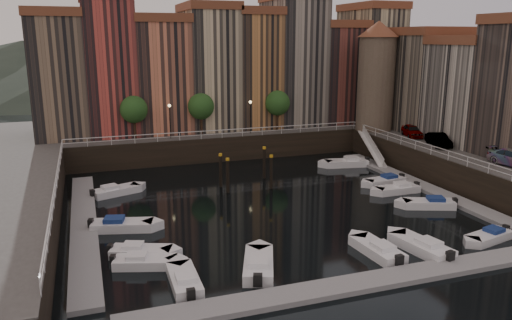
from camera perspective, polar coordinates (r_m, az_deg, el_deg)
name	(u,v)px	position (r m, az deg, el deg)	size (l,w,h in m)	color
ground	(268,201)	(46.31, 1.41, -4.75)	(200.00, 200.00, 0.00)	black
quay_far	(203,135)	(70.12, -6.03, 2.85)	(80.00, 20.00, 3.00)	black
dock_left	(84,224)	(42.68, -19.08, -6.93)	(2.00, 28.00, 0.35)	gray
dock_right	(422,186)	(53.10, 18.44, -2.83)	(2.00, 28.00, 0.35)	gray
dock_near	(365,282)	(32.11, 12.37, -13.50)	(30.00, 2.00, 0.35)	gray
mountains	(143,62)	(152.23, -12.82, 10.91)	(145.00, 100.00, 18.00)	#2D382D
far_terrace	(230,67)	(67.38, -2.95, 10.58)	(48.70, 10.30, 17.50)	#7B644E
right_terrace	(479,85)	(61.64, 24.10, 7.81)	(9.30, 24.30, 14.00)	#7D705E
corner_tower	(376,74)	(66.08, 13.58, 9.49)	(5.20, 5.20, 13.80)	#6B5B4C
promenade_trees	(206,106)	(61.50, -5.70, 6.13)	(21.20, 3.20, 5.20)	black
street_lamps	(211,113)	(60.71, -5.15, 5.38)	(10.36, 0.36, 4.18)	black
railings	(251,150)	(49.73, -0.53, 1.09)	(36.08, 34.04, 0.52)	white
gangway	(372,147)	(61.92, 13.10, 1.50)	(2.78, 8.32, 3.73)	white
mooring_pilings	(246,171)	(50.44, -1.11, -1.23)	(5.61, 4.17, 3.78)	black
boat_left_0	(144,262)	(34.39, -12.70, -11.30)	(4.44, 2.73, 1.00)	white
boat_left_1	(140,252)	(35.98, -13.14, -10.15)	(4.49, 2.99, 1.01)	white
boat_left_2	(121,225)	(40.94, -15.17, -7.21)	(5.11, 2.97, 1.14)	white
boat_left_4	(115,191)	(50.02, -15.79, -3.42)	(4.88, 3.18, 1.10)	white
boat_right_0	(490,236)	(41.47, 25.17, -7.89)	(4.35, 2.38, 0.97)	white
boat_right_1	(430,204)	(47.19, 19.25, -4.72)	(4.77, 3.17, 1.08)	white
boat_right_2	(398,189)	(50.69, 15.92, -3.21)	(4.63, 1.70, 1.06)	white
boat_right_3	(385,181)	(53.26, 14.57, -2.31)	(4.65, 2.10, 1.05)	white
boat_right_4	(347,163)	(59.67, 10.37, -0.31)	(5.41, 2.79, 1.21)	white
boat_near_0	(184,280)	(31.54, -8.18, -13.47)	(1.74, 4.58, 1.05)	white
boat_near_1	(259,265)	(32.99, 0.29, -11.94)	(3.46, 5.26, 1.19)	white
boat_near_2	(378,250)	(36.26, 13.77, -9.94)	(2.08, 4.90, 1.11)	white
boat_near_3	(422,247)	(37.59, 18.48, -9.37)	(2.65, 5.24, 1.18)	white
car_a	(412,131)	(63.02, 17.40, 3.13)	(1.75, 4.35, 1.48)	gray
car_b	(439,141)	(58.29, 20.13, 2.07)	(1.53, 4.40, 1.45)	gray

